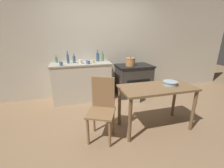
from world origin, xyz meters
The scene contains 18 objects.
ground_plane centered at (0.00, 0.00, 0.00)m, with size 14.00×14.00×0.00m, color #896B4C.
wall_back centered at (0.00, 1.58, 1.27)m, with size 8.00×0.07×2.55m.
counter_cabinet centered at (-0.56, 1.27, 0.47)m, with size 1.42×0.59×0.94m.
stove centered at (0.81, 1.23, 0.41)m, with size 0.92×0.67×0.82m.
work_table centered at (0.56, -0.32, 0.65)m, with size 1.24×0.60×0.77m.
chair centered at (-0.38, -0.31, 0.52)m, with size 0.53×0.53×0.98m.
flour_sack centered at (0.63, 0.73, 0.19)m, with size 0.24×0.17×0.38m, color beige.
stock_pot centered at (0.68, 1.16, 0.92)m, with size 0.25×0.25×0.23m.
mixing_bowl_large centered at (0.82, -0.29, 0.80)m, with size 0.25×0.25×0.06m.
bottle_far_left centered at (-0.12, 1.40, 1.05)m, with size 0.08×0.08×0.28m.
bottle_left centered at (0.00, 1.38, 1.04)m, with size 0.06×0.06×0.25m.
bottle_mid_left centered at (-0.85, 1.31, 1.05)m, with size 0.06×0.06×0.29m.
bottle_center_left centered at (-0.71, 1.31, 1.02)m, with size 0.07×0.07×0.22m.
bottle_center centered at (-1.12, 1.48, 1.00)m, with size 0.06×0.06×0.17m.
cup_center_right centered at (-0.57, 1.18, 0.99)m, with size 0.09×0.09×0.10m, color silver.
cup_mid_right centered at (-0.41, 1.09, 0.98)m, with size 0.09×0.09×0.08m, color #4C6B99.
cup_right centered at (-0.28, 1.17, 0.98)m, with size 0.08×0.08×0.08m, color beige.
cup_far_right centered at (-1.00, 1.04, 0.98)m, with size 0.08×0.08×0.09m, color #4C6B99.
Camera 1 is at (-0.79, -2.37, 1.60)m, focal length 24.00 mm.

